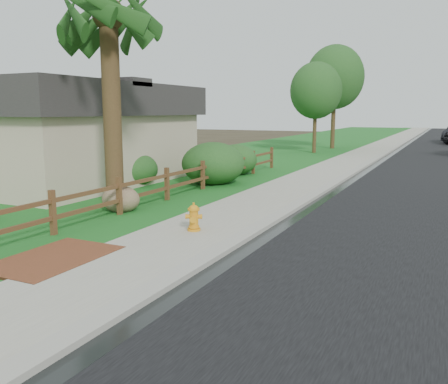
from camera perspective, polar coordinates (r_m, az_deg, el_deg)
The scene contains 17 objects.
ground at distance 9.14m, azimuth -5.39°, elevation -8.59°, with size 120.00×120.00×0.00m, color #31281A.
curb at distance 42.70m, azimuth 20.37°, elevation 5.34°, with size 0.40×90.00×0.12m, color gray.
wet_gutter at distance 42.67m, azimuth 20.83°, elevation 5.26°, with size 0.50×90.00×0.00m, color black.
sidewalk at distance 42.84m, azimuth 18.63°, elevation 5.44°, with size 2.20×90.00×0.10m, color gray.
grass_strip at distance 43.13m, azimuth 16.12°, elevation 5.56°, with size 1.60×90.00×0.06m, color #1A5D20.
lawn_near at distance 44.31m, azimuth 9.45°, elevation 5.90°, with size 9.00×90.00×0.04m, color #1A5D20.
brick_patch at distance 9.71m, azimuth -19.84°, elevation -7.71°, with size 1.60×2.40×0.11m, color brown.
ranch_fence at distance 16.18m, azimuth -4.59°, elevation 1.69°, with size 0.12×16.92×1.10m.
palm_tree at distance 14.28m, azimuth -13.76°, elevation 20.17°, with size 3.60×3.60×6.60m.
house at distance 21.20m, azimuth -21.43°, elevation 6.92°, with size 10.60×9.60×4.05m.
fire_hydrant at distance 11.09m, azimuth -3.65°, elevation -3.11°, with size 0.44×0.36×0.67m.
boulder at distance 13.80m, azimuth -12.32°, elevation -0.85°, with size 1.16×0.87×0.78m, color brown.
shrub_b at distance 18.57m, azimuth -10.81°, elevation 2.70°, with size 1.87×1.87×1.31m, color #163F19.
shrub_c at distance 21.41m, azimuth 1.42°, elevation 3.89°, with size 1.93×1.93×1.39m, color #163F19.
shrub_d at distance 18.56m, azimuth -1.32°, elevation 3.44°, with size 2.46×2.46×1.68m, color #163F19.
tree_near_left at distance 33.22m, azimuth 10.99°, elevation 11.88°, with size 3.47×3.47×6.14m.
tree_mid_left at distance 37.50m, azimuth 13.19°, elevation 13.28°, with size 4.34×4.34×7.77m.
Camera 1 is at (4.54, -7.40, 2.86)m, focal length 38.00 mm.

